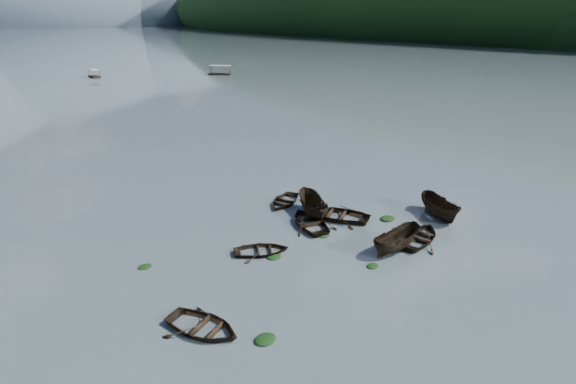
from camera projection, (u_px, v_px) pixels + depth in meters
ground_plane at (403, 277)px, 28.36m from camera, size 2400.00×2400.00×0.00m
right_hill_far at (527, 32)px, 450.38m from camera, size 520.00×1200.00×190.00m
haze_mtn_c at (41, 25)px, 773.43m from camera, size 520.00×520.00×260.00m
haze_mtn_d at (143, 24)px, 874.84m from camera, size 520.00×520.00×220.00m
rowboat_0 at (203, 330)px, 23.53m from camera, size 4.59×5.19×0.89m
rowboat_1 at (310, 225)px, 35.37m from camera, size 4.48×5.41×0.97m
rowboat_2 at (395, 250)px, 31.65m from camera, size 4.60×1.88×1.75m
rowboat_3 at (338, 218)px, 36.57m from camera, size 5.62×6.16×1.04m
rowboat_4 at (419, 240)px, 32.99m from camera, size 5.44×4.51×0.97m
rowboat_5 at (439, 216)px, 36.88m from camera, size 3.55×5.15×1.86m
rowboat_6 at (262, 253)px, 31.19m from camera, size 4.67×4.20×0.79m
rowboat_7 at (284, 203)px, 39.44m from camera, size 4.99×4.55×0.85m
rowboat_8 at (312, 215)px, 37.18m from camera, size 3.52×5.16×1.87m
weed_clump_0 at (265, 340)px, 22.81m from camera, size 1.16×0.95×0.25m
weed_clump_1 at (373, 267)px, 29.51m from camera, size 0.87×0.70×0.19m
weed_clump_2 at (411, 239)px, 33.14m from camera, size 1.26×1.01×0.27m
weed_clump_3 at (324, 236)px, 33.60m from camera, size 0.88×0.75×0.20m
weed_clump_4 at (387, 219)px, 36.34m from camera, size 1.31×1.04×0.27m
weed_clump_5 at (145, 267)px, 29.43m from camera, size 0.90×0.72×0.19m
weed_clump_6 at (274, 257)px, 30.64m from camera, size 1.04×0.87×0.22m
weed_clump_7 at (312, 196)px, 41.13m from camera, size 1.17×0.93×0.25m
pontoon_centre at (95, 77)px, 119.71m from camera, size 2.20×5.14×1.96m
pontoon_right at (220, 75)px, 124.90m from camera, size 6.31×6.19×2.39m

